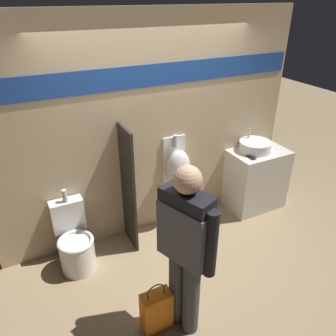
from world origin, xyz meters
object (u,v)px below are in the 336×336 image
toilet (75,243)px  person_in_vest (186,243)px  urinal_near_counter (178,168)px  shopping_bag (156,310)px  sink_basin (255,146)px  cell_phone (251,157)px

toilet → person_in_vest: 1.58m
person_in_vest → urinal_near_counter: bearing=-47.1°
urinal_near_counter → shopping_bag: urinal_near_counter is taller
toilet → shopping_bag: size_ratio=1.67×
sink_basin → cell_phone: (-0.19, -0.16, -0.06)m
cell_phone → toilet: size_ratio=0.15×
urinal_near_counter → cell_phone: bearing=-14.1°
person_in_vest → shopping_bag: person_in_vest is taller
toilet → person_in_vest: size_ratio=0.53×
cell_phone → shopping_bag: bearing=-150.1°
cell_phone → shopping_bag: size_ratio=0.26×
sink_basin → urinal_near_counter: 1.16m
toilet → urinal_near_counter: bearing=7.3°
urinal_near_counter → toilet: urinal_near_counter is taller
sink_basin → urinal_near_counter: (-1.16, 0.09, -0.11)m
sink_basin → person_in_vest: bearing=-144.3°
person_in_vest → shopping_bag: size_ratio=3.12×
sink_basin → toilet: 2.65m
urinal_near_counter → person_in_vest: size_ratio=0.75×
urinal_near_counter → person_in_vest: 1.58m
sink_basin → toilet: sink_basin is taller
cell_phone → person_in_vest: (-1.65, -1.17, 0.10)m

